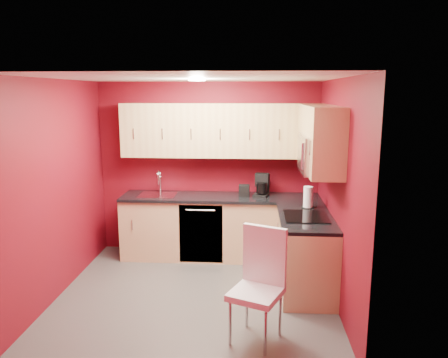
# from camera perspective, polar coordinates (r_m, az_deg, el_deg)

# --- Properties ---
(floor) EXTENTS (3.20, 3.20, 0.00)m
(floor) POSITION_cam_1_polar(r_m,az_deg,el_deg) (5.38, -3.65, -14.66)
(floor) COLOR #43413F
(floor) RESTS_ON ground
(ceiling) EXTENTS (3.20, 3.20, 0.00)m
(ceiling) POSITION_cam_1_polar(r_m,az_deg,el_deg) (4.84, -4.02, 13.04)
(ceiling) COLOR white
(ceiling) RESTS_ON wall_back
(wall_back) EXTENTS (3.20, 0.00, 3.20)m
(wall_back) POSITION_cam_1_polar(r_m,az_deg,el_deg) (6.42, -2.03, 1.40)
(wall_back) COLOR #600917
(wall_back) RESTS_ON floor
(wall_front) EXTENTS (3.20, 0.00, 3.20)m
(wall_front) POSITION_cam_1_polar(r_m,az_deg,el_deg) (3.53, -7.11, -6.90)
(wall_front) COLOR #600917
(wall_front) RESTS_ON floor
(wall_left) EXTENTS (0.00, 3.00, 3.00)m
(wall_left) POSITION_cam_1_polar(r_m,az_deg,el_deg) (5.41, -20.86, -1.19)
(wall_left) COLOR #600917
(wall_left) RESTS_ON floor
(wall_right) EXTENTS (0.00, 3.00, 3.00)m
(wall_right) POSITION_cam_1_polar(r_m,az_deg,el_deg) (5.00, 14.66, -1.78)
(wall_right) COLOR #600917
(wall_right) RESTS_ON floor
(base_cabinets_back) EXTENTS (2.80, 0.60, 0.87)m
(base_cabinets_back) POSITION_cam_1_polar(r_m,az_deg,el_deg) (6.31, -0.44, -6.41)
(base_cabinets_back) COLOR tan
(base_cabinets_back) RESTS_ON floor
(base_cabinets_right) EXTENTS (0.60, 1.30, 0.87)m
(base_cabinets_right) POSITION_cam_1_polar(r_m,az_deg,el_deg) (5.43, 10.59, -9.57)
(base_cabinets_right) COLOR tan
(base_cabinets_right) RESTS_ON floor
(countertop_back) EXTENTS (2.80, 0.63, 0.04)m
(countertop_back) POSITION_cam_1_polar(r_m,az_deg,el_deg) (6.17, -0.46, -2.42)
(countertop_back) COLOR black
(countertop_back) RESTS_ON base_cabinets_back
(countertop_right) EXTENTS (0.63, 1.27, 0.04)m
(countertop_right) POSITION_cam_1_polar(r_m,az_deg,el_deg) (5.27, 10.62, -4.99)
(countertop_right) COLOR black
(countertop_right) RESTS_ON base_cabinets_right
(upper_cabinets_back) EXTENTS (2.80, 0.35, 0.75)m
(upper_cabinets_back) POSITION_cam_1_polar(r_m,az_deg,el_deg) (6.16, -0.37, 6.38)
(upper_cabinets_back) COLOR tan
(upper_cabinets_back) RESTS_ON wall_back
(upper_cabinets_right) EXTENTS (0.35, 1.55, 0.75)m
(upper_cabinets_right) POSITION_cam_1_polar(r_m,az_deg,el_deg) (5.31, 12.26, 6.03)
(upper_cabinets_right) COLOR tan
(upper_cabinets_right) RESTS_ON wall_right
(microwave) EXTENTS (0.42, 0.76, 0.42)m
(microwave) POSITION_cam_1_polar(r_m,az_deg,el_deg) (5.09, 12.19, 3.25)
(microwave) COLOR silver
(microwave) RESTS_ON upper_cabinets_right
(cooktop) EXTENTS (0.50, 0.55, 0.01)m
(cooktop) POSITION_cam_1_polar(r_m,az_deg,el_deg) (5.23, 10.62, -4.84)
(cooktop) COLOR black
(cooktop) RESTS_ON countertop_right
(sink) EXTENTS (0.52, 0.42, 0.35)m
(sink) POSITION_cam_1_polar(r_m,az_deg,el_deg) (6.31, -8.63, -1.74)
(sink) COLOR silver
(sink) RESTS_ON countertop_back
(dishwasher_front) EXTENTS (0.60, 0.02, 0.82)m
(dishwasher_front) POSITION_cam_1_polar(r_m,az_deg,el_deg) (6.06, -3.03, -7.18)
(dishwasher_front) COLOR black
(dishwasher_front) RESTS_ON base_cabinets_back
(downlight) EXTENTS (0.20, 0.20, 0.01)m
(downlight) POSITION_cam_1_polar(r_m,az_deg,el_deg) (5.14, -3.55, 12.77)
(downlight) COLOR white
(downlight) RESTS_ON ceiling
(coffee_maker) EXTENTS (0.25, 0.29, 0.32)m
(coffee_maker) POSITION_cam_1_polar(r_m,az_deg,el_deg) (6.15, 4.87, -0.80)
(coffee_maker) COLOR black
(coffee_maker) RESTS_ON countertop_back
(napkin_holder) EXTENTS (0.15, 0.15, 0.16)m
(napkin_holder) POSITION_cam_1_polar(r_m,az_deg,el_deg) (6.15, 2.65, -1.52)
(napkin_holder) COLOR black
(napkin_holder) RESTS_ON countertop_back
(paper_towel) EXTENTS (0.19, 0.19, 0.27)m
(paper_towel) POSITION_cam_1_polar(r_m,az_deg,el_deg) (5.61, 10.92, -2.36)
(paper_towel) COLOR white
(paper_towel) RESTS_ON countertop_right
(dining_chair) EXTENTS (0.59, 0.60, 1.09)m
(dining_chair) POSITION_cam_1_polar(r_m,az_deg,el_deg) (4.24, 4.21, -13.93)
(dining_chair) COLOR silver
(dining_chair) RESTS_ON floor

